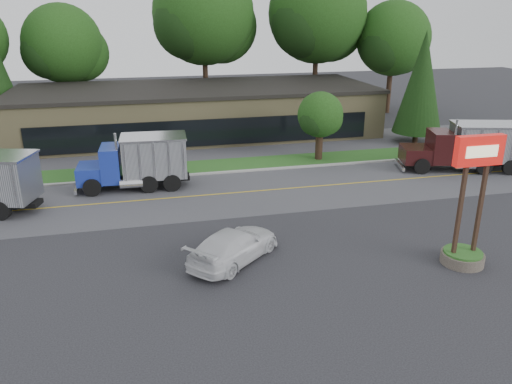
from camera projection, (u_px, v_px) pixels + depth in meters
ground at (225, 263)px, 22.70m from camera, size 140.00×140.00×0.00m
road at (199, 196)px, 30.93m from camera, size 60.00×8.00×0.02m
center_line at (199, 196)px, 30.93m from camera, size 60.00×0.12×0.01m
curb at (192, 175)px, 34.77m from camera, size 60.00×0.30×0.12m
grass_verge at (189, 168)px, 36.41m from camera, size 60.00×3.40×0.03m
far_parking at (182, 150)px, 40.98m from camera, size 60.00×7.00×0.02m
strip_mall at (197, 112)px, 46.22m from camera, size 32.00×12.00×4.00m
bilo_sign at (468, 222)px, 22.00m from camera, size 2.20×1.90×5.95m
tree_far_b at (65, 47)px, 49.19m from camera, size 8.14×7.66×11.61m
tree_far_c at (205, 19)px, 51.37m from camera, size 11.03×10.38×15.73m
tree_far_d at (318, 18)px, 53.06m from camera, size 11.05×10.40×15.77m
tree_far_e at (394, 42)px, 53.76m from camera, size 8.39×7.89×11.97m
evergreen_right at (421, 83)px, 41.74m from camera, size 4.13×4.13×9.38m
tree_verge at (321, 117)px, 37.51m from camera, size 3.64×3.43×5.19m
dump_truck_blue at (140, 161)px, 31.84m from camera, size 7.03×2.94×3.36m
dump_truck_maroon at (471, 145)px, 35.42m from camera, size 8.92×4.66×3.36m
rally_car at (234, 245)px, 22.71m from camera, size 5.20×5.02×1.49m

